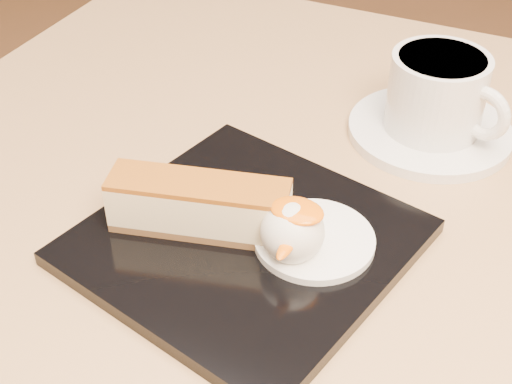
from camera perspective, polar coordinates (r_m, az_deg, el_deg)
The scene contains 9 objects.
table at distance 0.68m, azimuth 3.03°, elevation -12.26°, with size 0.80×0.80×0.72m.
dessert_plate at distance 0.54m, azimuth -0.89°, elevation -4.03°, with size 0.22×0.22×0.01m, color black.
cheesecake at distance 0.53m, azimuth -4.56°, elevation -1.07°, with size 0.14×0.07×0.04m.
cream_smear at distance 0.53m, azimuth 4.69°, elevation -3.83°, with size 0.09×0.09×0.01m, color white.
ice_cream_scoop at distance 0.50m, azimuth 2.94°, elevation -3.18°, with size 0.05×0.05×0.05m, color white.
mango_sauce at distance 0.49m, azimuth 3.31°, elevation -1.51°, with size 0.04×0.03×0.01m, color orange.
mint_sprig at distance 0.55m, azimuth 2.83°, elevation -1.07°, with size 0.04×0.03×0.00m.
saucer at distance 0.68m, azimuth 13.72°, elevation 4.78°, with size 0.15×0.15×0.01m, color white.
coffee_cup at distance 0.66m, azimuth 14.42°, elevation 7.72°, with size 0.11×0.09×0.07m.
Camera 1 is at (0.15, -0.40, 1.09)m, focal length 50.00 mm.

